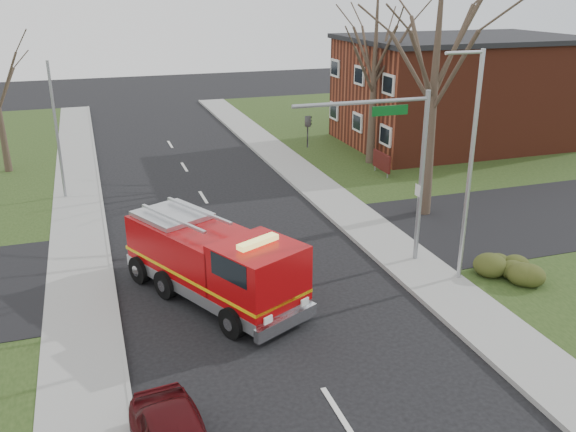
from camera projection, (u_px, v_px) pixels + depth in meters
name	position (u px, v px, depth m)	size (l,w,h in m)	color
ground	(270.00, 304.00, 21.08)	(120.00, 120.00, 0.00)	black
sidewalk_right	(428.00, 277.00, 22.88)	(2.40, 80.00, 0.15)	#969690
sidewalk_left	(82.00, 332.00, 19.21)	(2.40, 80.00, 0.15)	#969690
brick_building	(460.00, 91.00, 41.39)	(15.40, 10.40, 7.25)	maroon
health_center_sign	(382.00, 162.00, 34.97)	(0.12, 2.00, 1.40)	#461210
hedge_corner	(509.00, 265.00, 22.65)	(2.80, 2.00, 0.90)	#333F17
bare_tree_near	(436.00, 57.00, 26.60)	(6.00, 6.00, 12.00)	#392C21
bare_tree_far	(375.00, 57.00, 35.36)	(5.25, 5.25, 10.50)	#392C21
traffic_signal_mast	(393.00, 149.00, 22.29)	(5.29, 0.18, 6.80)	gray
streetlight_pole	(469.00, 163.00, 21.14)	(1.48, 0.16, 8.40)	#B7BABF
utility_pole_far	(57.00, 132.00, 30.26)	(0.14, 0.14, 7.00)	gray
fire_engine	(214.00, 264.00, 21.00)	(5.42, 7.61, 2.93)	#A1070A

